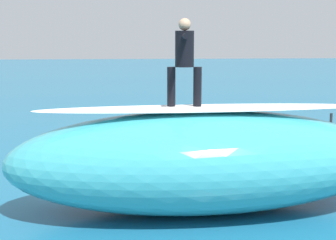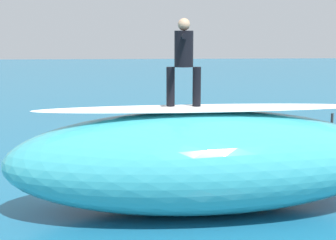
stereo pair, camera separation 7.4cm
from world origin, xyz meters
The scene contains 11 objects.
ground_plane centered at (0.00, 0.00, 0.00)m, with size 120.00×120.00×0.00m, color #196084.
wave_crest centered at (-0.10, 2.98, 0.95)m, with size 7.18×2.70×1.90m, color teal.
wave_foam_lip centered at (-0.10, 2.98, 1.94)m, with size 6.11×0.95×0.08m, color white.
surfboard_riding centered at (0.21, 2.99, 1.94)m, with size 1.90×0.46×0.09m, color silver.
surfer_riding centered at (0.21, 2.99, 2.90)m, with size 0.62×1.49×1.57m.
surfboard_paddling centered at (0.48, -0.78, 0.04)m, with size 2.00×0.50×0.09m, color #33B2D1.
surfer_paddling centered at (0.37, -0.84, 0.21)m, with size 1.47×0.93×0.29m.
buoy_marker centered at (-4.25, -0.96, 0.35)m, with size 0.70×0.70×1.19m.
foam_patch_near centered at (0.44, 2.60, 0.09)m, with size 0.63×0.39×0.18m, color white.
foam_patch_mid centered at (-2.31, -0.55, 0.08)m, with size 1.08×0.67×0.16m, color white.
foam_patch_far centered at (1.56, 1.40, 0.08)m, with size 0.82×0.54×0.16m, color white.
Camera 1 is at (1.28, 11.98, 3.25)m, focal length 53.79 mm.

